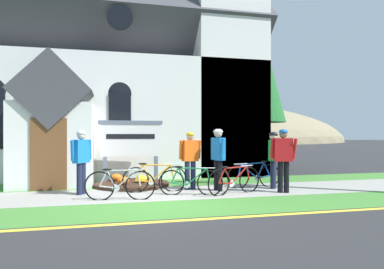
{
  "coord_description": "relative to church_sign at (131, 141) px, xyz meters",
  "views": [
    {
      "loc": [
        -1.18,
        -7.9,
        1.64
      ],
      "look_at": [
        1.56,
        3.51,
        1.62
      ],
      "focal_mm": 32.32,
      "sensor_mm": 36.0,
      "label": 1
    }
  ],
  "objects": [
    {
      "name": "roadside_conifer",
      "position": [
        6.22,
        4.3,
        3.9
      ],
      "size": [
        3.2,
        3.2,
        8.42
      ],
      "color": "#4C3823",
      "rests_on": "ground"
    },
    {
      "name": "curb_paint_stripe",
      "position": [
        -0.33,
        -5.2,
        -1.4
      ],
      "size": [
        28.0,
        0.16,
        0.01
      ],
      "primitive_type": "cube",
      "color": "yellow",
      "rests_on": "ground"
    },
    {
      "name": "ground",
      "position": [
        0.49,
        0.31,
        -1.4
      ],
      "size": [
        140.0,
        140.0,
        0.0
      ],
      "primitive_type": "plane",
      "color": "#2B2B2D"
    },
    {
      "name": "bicycle_red",
      "position": [
        0.55,
        -1.91,
        -1.01
      ],
      "size": [
        1.81,
        0.08,
        0.85
      ],
      "color": "black",
      "rests_on": "ground"
    },
    {
      "name": "bicycle_orange",
      "position": [
        3.62,
        -1.78,
        -1.02
      ],
      "size": [
        1.78,
        0.15,
        0.83
      ],
      "color": "black",
      "rests_on": "ground"
    },
    {
      "name": "bicycle_white",
      "position": [
        2.62,
        -2.73,
        -1.02
      ],
      "size": [
        1.71,
        0.64,
        0.79
      ],
      "color": "black",
      "rests_on": "ground"
    },
    {
      "name": "cyclist_in_green_jersey",
      "position": [
        4.08,
        -2.12,
        -0.4
      ],
      "size": [
        0.51,
        0.52,
        1.7
      ],
      "color": "#191E38",
      "rests_on": "ground"
    },
    {
      "name": "bicycle_yellow",
      "position": [
        1.41,
        -2.63,
        -1.03
      ],
      "size": [
        1.66,
        0.55,
        0.81
      ],
      "color": "black",
      "rests_on": "ground"
    },
    {
      "name": "cyclist_in_blue_jersey",
      "position": [
        1.62,
        -1.71,
        -0.4
      ],
      "size": [
        0.66,
        0.32,
        1.7
      ],
      "color": "#191E38",
      "rests_on": "ground"
    },
    {
      "name": "cyclist_in_red_jersey",
      "position": [
        4.01,
        -2.86,
        -0.34
      ],
      "size": [
        0.64,
        0.44,
        1.78
      ],
      "color": "black",
      "rests_on": "ground"
    },
    {
      "name": "sidewalk_slab",
      "position": [
        -0.33,
        -2.17,
        -1.39
      ],
      "size": [
        32.0,
        2.22,
        0.01
      ],
      "primitive_type": "cube",
      "color": "#99968E",
      "rests_on": "ground"
    },
    {
      "name": "cyclist_in_white_jersey",
      "position": [
        -1.43,
        -1.84,
        -0.37
      ],
      "size": [
        0.5,
        0.67,
        1.74
      ],
      "color": "#191E38",
      "rests_on": "ground"
    },
    {
      "name": "church_building",
      "position": [
        -0.03,
        5.83,
        3.25
      ],
      "size": [
        11.98,
        12.77,
        13.1
      ],
      "color": "white",
      "rests_on": "ground"
    },
    {
      "name": "church_lawn",
      "position": [
        -0.33,
        -0.17,
        -1.39
      ],
      "size": [
        24.0,
        1.77,
        0.01
      ],
      "primitive_type": "cube",
      "color": "#427F33",
      "rests_on": "ground"
    },
    {
      "name": "cyclist_in_orange_jersey",
      "position": [
        2.37,
        -2.07,
        -0.33
      ],
      "size": [
        0.33,
        0.77,
        1.79
      ],
      "color": "black",
      "rests_on": "ground"
    },
    {
      "name": "church_sign",
      "position": [
        0.0,
        0.0,
        0.0
      ],
      "size": [
        2.1,
        0.19,
        2.08
      ],
      "color": "slate",
      "rests_on": "ground"
    },
    {
      "name": "grass_verge",
      "position": [
        -0.33,
        -4.16,
        -1.39
      ],
      "size": [
        32.0,
        1.76,
        0.01
      ],
      "primitive_type": "cube",
      "color": "#427F33",
      "rests_on": "ground"
    },
    {
      "name": "distant_hill",
      "position": [
        3.82,
        55.82,
        -1.4
      ],
      "size": [
        87.28,
        46.62,
        17.64
      ],
      "primitive_type": "ellipsoid",
      "color": "#847A5B",
      "rests_on": "ground"
    },
    {
      "name": "flower_bed",
      "position": [
        -0.02,
        -0.57,
        -1.32
      ],
      "size": [
        2.34,
        2.34,
        0.34
      ],
      "color": "#382319",
      "rests_on": "ground"
    },
    {
      "name": "bicycle_silver",
      "position": [
        -0.44,
        -2.88,
        -1.02
      ],
      "size": [
        1.72,
        0.31,
        0.81
      ],
      "color": "black",
      "rests_on": "ground"
    }
  ]
}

